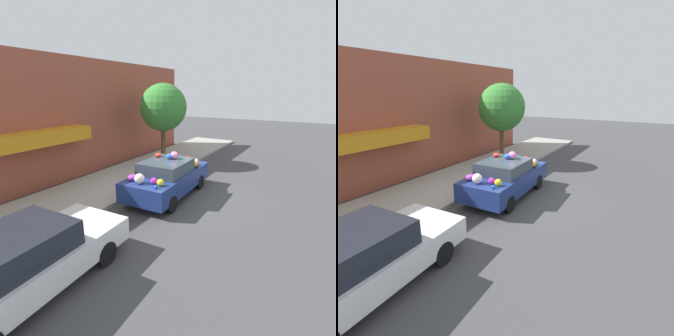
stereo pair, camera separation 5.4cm
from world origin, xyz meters
TOP-DOWN VIEW (x-y plane):
  - ground_plane at (0.00, 0.00)m, footprint 60.00×60.00m
  - sidewalk_curb at (0.00, 2.70)m, footprint 24.00×3.20m
  - building_facade at (-0.12, 4.91)m, footprint 18.00×1.20m
  - street_tree at (3.74, 2.51)m, footprint 2.46×2.46m
  - fire_hydrant at (1.76, 1.72)m, footprint 0.20×0.20m
  - art_car at (-0.02, 0.01)m, footprint 4.13×1.91m
  - parked_car_plain at (-5.79, -0.15)m, footprint 4.40×1.97m

SIDE VIEW (x-z plane):
  - ground_plane at x=0.00m, z-range 0.00..0.00m
  - sidewalk_curb at x=0.00m, z-range 0.00..0.14m
  - fire_hydrant at x=1.76m, z-range 0.14..0.84m
  - parked_car_plain at x=-5.79m, z-range 0.01..1.40m
  - art_car at x=-0.02m, z-range -0.10..1.61m
  - building_facade at x=-0.12m, z-range -0.03..5.33m
  - street_tree at x=3.74m, z-range 0.98..5.13m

